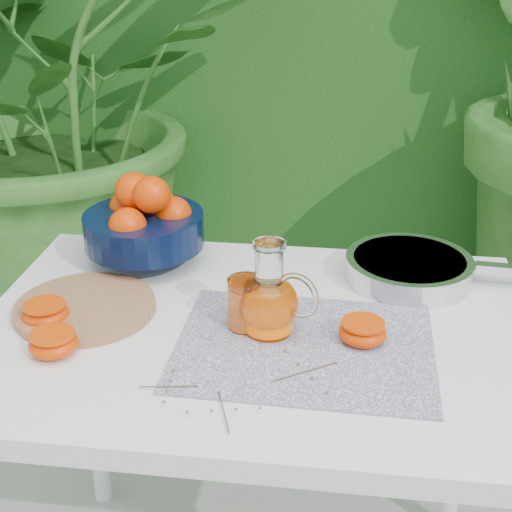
# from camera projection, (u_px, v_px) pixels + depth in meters

# --- Properties ---
(potted_plant_left) EXTENTS (2.39, 2.39, 1.74)m
(potted_plant_left) POSITION_uv_depth(u_px,v_px,m) (53.00, 91.00, 2.46)
(potted_plant_left) COLOR #316221
(potted_plant_left) RESTS_ON ground
(white_table) EXTENTS (1.00, 0.70, 0.75)m
(white_table) POSITION_uv_depth(u_px,v_px,m) (255.00, 364.00, 1.31)
(white_table) COLOR white
(white_table) RESTS_ON ground
(placemat) EXTENTS (0.44, 0.35, 0.00)m
(placemat) POSITION_uv_depth(u_px,v_px,m) (304.00, 346.00, 1.21)
(placemat) COLOR #0D124C
(placemat) RESTS_ON white_table
(cutting_board) EXTENTS (0.31, 0.31, 0.02)m
(cutting_board) POSITION_uv_depth(u_px,v_px,m) (85.00, 308.00, 1.32)
(cutting_board) COLOR #986545
(cutting_board) RESTS_ON white_table
(fruit_bowl) EXTENTS (0.31, 0.31, 0.20)m
(fruit_bowl) POSITION_uv_depth(u_px,v_px,m) (145.00, 222.00, 1.48)
(fruit_bowl) COLOR black
(fruit_bowl) RESTS_ON white_table
(juice_pitcher) EXTENTS (0.16, 0.14, 0.17)m
(juice_pitcher) POSITION_uv_depth(u_px,v_px,m) (270.00, 301.00, 1.23)
(juice_pitcher) COLOR white
(juice_pitcher) RESTS_ON white_table
(juice_tumbler) EXTENTS (0.07, 0.07, 0.09)m
(juice_tumbler) POSITION_uv_depth(u_px,v_px,m) (246.00, 304.00, 1.25)
(juice_tumbler) COLOR white
(juice_tumbler) RESTS_ON white_table
(saute_pan) EXTENTS (0.45, 0.27, 0.05)m
(saute_pan) POSITION_uv_depth(u_px,v_px,m) (411.00, 267.00, 1.43)
(saute_pan) COLOR silver
(saute_pan) RESTS_ON white_table
(orange_halves) EXTENTS (0.67, 0.21, 0.04)m
(orange_halves) POSITION_uv_depth(u_px,v_px,m) (153.00, 329.00, 1.23)
(orange_halves) COLOR #ED5402
(orange_halves) RESTS_ON white_table
(thyme_sprigs) EXTENTS (0.30, 0.22, 0.01)m
(thyme_sprigs) POSITION_uv_depth(u_px,v_px,m) (237.00, 388.00, 1.10)
(thyme_sprigs) COLOR brown
(thyme_sprigs) RESTS_ON white_table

